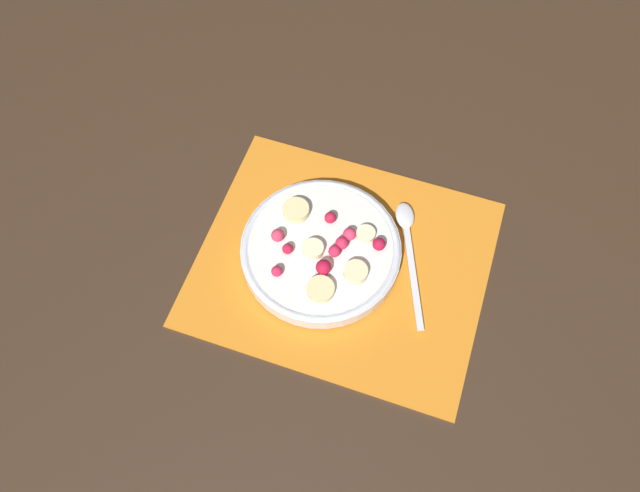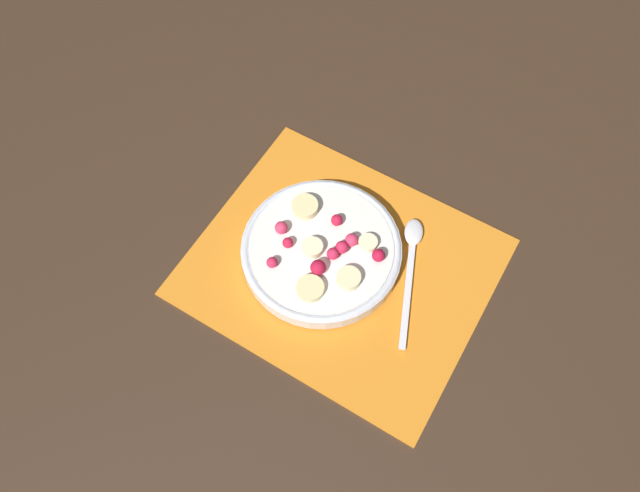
% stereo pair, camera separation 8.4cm
% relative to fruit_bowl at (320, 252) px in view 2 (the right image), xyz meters
% --- Properties ---
extents(ground_plane, '(3.00, 3.00, 0.00)m').
position_rel_fruit_bowl_xyz_m(ground_plane, '(-0.03, -0.00, -0.02)').
color(ground_plane, '#382619').
extents(placemat, '(0.39, 0.33, 0.01)m').
position_rel_fruit_bowl_xyz_m(placemat, '(-0.03, -0.00, -0.02)').
color(placemat, orange).
rests_on(placemat, ground_plane).
extents(fruit_bowl, '(0.22, 0.22, 0.05)m').
position_rel_fruit_bowl_xyz_m(fruit_bowl, '(0.00, 0.00, 0.00)').
color(fruit_bowl, silver).
rests_on(fruit_bowl, placemat).
extents(spoon, '(0.09, 0.19, 0.01)m').
position_rel_fruit_bowl_xyz_m(spoon, '(-0.11, -0.07, -0.01)').
color(spoon, silver).
rests_on(spoon, placemat).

